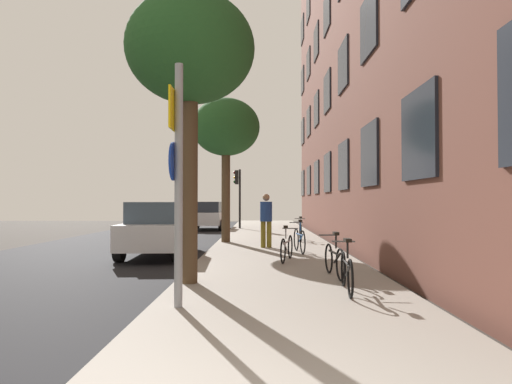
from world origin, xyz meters
The scene contains 15 objects.
ground_plane centered at (-2.40, 15.00, 0.00)m, with size 41.80×41.80×0.00m, color #332D28.
road_asphalt centered at (-4.50, 15.00, 0.01)m, with size 7.00×38.00×0.01m, color black.
sidewalk centered at (1.10, 15.00, 0.06)m, with size 4.20×38.00×0.12m, color gray.
sign_post centered at (-0.58, 4.15, 2.10)m, with size 0.15×0.60×3.54m.
traffic_light centered at (-0.62, 23.45, 2.43)m, with size 0.43×0.24×3.36m.
tree_near centered at (-0.69, 6.10, 4.48)m, with size 2.44×2.44×5.46m.
tree_far centered at (-0.66, 14.73, 4.41)m, with size 2.57×2.57×5.45m.
bicycle_0 centered at (2.09, 5.26, 0.48)m, with size 0.42×1.66×0.92m.
bicycle_1 centered at (2.14, 6.79, 0.48)m, with size 0.42×1.60×0.92m.
bicycle_2 centered at (1.32, 9.24, 0.48)m, with size 0.55×1.67×0.91m.
bicycle_3 centered at (1.82, 11.23, 0.50)m, with size 0.42×1.67×0.98m.
bicycle_4 centered at (2.22, 15.31, 0.49)m, with size 0.42×1.68×0.95m.
pedestrian_0 centered at (0.84, 12.66, 1.14)m, with size 0.56×0.56×1.78m.
car_0 centered at (-2.39, 11.19, 0.84)m, with size 1.93×4.48×1.62m.
car_1 centered at (-2.36, 23.99, 0.84)m, with size 1.99×4.05×1.62m.
Camera 1 is at (0.62, -2.42, 1.65)m, focal length 31.85 mm.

